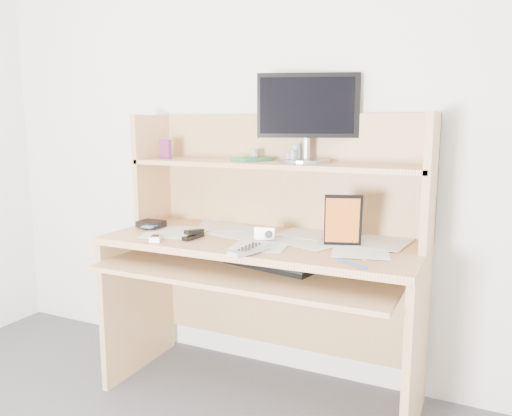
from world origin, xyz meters
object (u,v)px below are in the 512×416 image
at_px(desk, 268,247).
at_px(monitor, 307,115).
at_px(keyboard, 270,264).
at_px(game_case, 343,220).
at_px(tv_remote, 249,250).

distance_m(desk, monitor, 0.63).
bearing_deg(keyboard, game_case, 27.08).
height_order(desk, monitor, monitor).
xyz_separation_m(desk, keyboard, (0.08, -0.15, -0.03)).
height_order(game_case, monitor, monitor).
height_order(keyboard, tv_remote, tv_remote).
bearing_deg(keyboard, desk, 129.39).
bearing_deg(tv_remote, game_case, 55.99).
bearing_deg(keyboard, tv_remote, -80.44).
xyz_separation_m(keyboard, monitor, (0.06, 0.28, 0.63)).
xyz_separation_m(keyboard, game_case, (0.29, 0.08, 0.20)).
bearing_deg(game_case, monitor, 121.77).
relative_size(desk, game_case, 6.49).
bearing_deg(tv_remote, desk, 116.44).
bearing_deg(monitor, tv_remote, -118.61).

